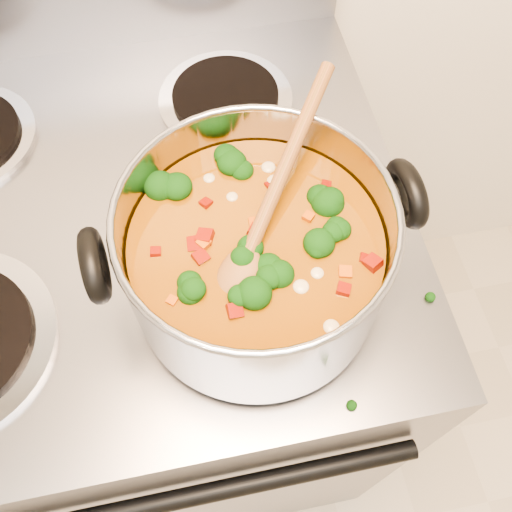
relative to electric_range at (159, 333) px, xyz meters
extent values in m
cube|color=gray|center=(0.00, 0.00, -0.01)|extent=(0.78, 0.68, 0.92)
cylinder|color=black|center=(0.00, -0.35, 0.33)|extent=(0.66, 0.02, 0.02)
cylinder|color=#A5A5AD|center=(0.18, -0.16, 0.46)|extent=(0.24, 0.24, 0.01)
cylinder|color=black|center=(0.18, -0.16, 0.46)|extent=(0.18, 0.18, 0.01)
cylinder|color=#A5A5AD|center=(0.18, 0.15, 0.46)|extent=(0.19, 0.19, 0.01)
cylinder|color=black|center=(0.18, 0.15, 0.46)|extent=(0.15, 0.15, 0.01)
cylinder|color=#A1A0A8|center=(0.17, -0.16, 0.55)|extent=(0.28, 0.28, 0.15)
torus|color=#A1A0A8|center=(0.17, -0.16, 0.62)|extent=(0.28, 0.28, 0.01)
cylinder|color=#7E470B|center=(0.17, -0.16, 0.52)|extent=(0.26, 0.26, 0.10)
torus|color=black|center=(0.01, -0.17, 0.60)|extent=(0.03, 0.08, 0.08)
torus|color=black|center=(0.32, -0.15, 0.60)|extent=(0.03, 0.08, 0.08)
ellipsoid|color=black|center=(0.23, -0.21, 0.57)|extent=(0.04, 0.04, 0.03)
ellipsoid|color=black|center=(0.21, -0.14, 0.57)|extent=(0.04, 0.04, 0.03)
ellipsoid|color=black|center=(0.24, -0.21, 0.57)|extent=(0.04, 0.04, 0.03)
ellipsoid|color=black|center=(0.21, -0.16, 0.57)|extent=(0.04, 0.04, 0.03)
ellipsoid|color=black|center=(0.23, -0.14, 0.57)|extent=(0.04, 0.04, 0.03)
ellipsoid|color=black|center=(0.22, -0.17, 0.57)|extent=(0.04, 0.04, 0.03)
ellipsoid|color=black|center=(0.20, -0.19, 0.57)|extent=(0.04, 0.04, 0.03)
ellipsoid|color=black|center=(0.19, -0.14, 0.57)|extent=(0.04, 0.04, 0.03)
ellipsoid|color=black|center=(0.21, -0.23, 0.57)|extent=(0.04, 0.04, 0.03)
ellipsoid|color=black|center=(0.24, -0.17, 0.57)|extent=(0.04, 0.04, 0.03)
ellipsoid|color=maroon|center=(0.22, -0.17, 0.57)|extent=(0.01, 0.01, 0.01)
ellipsoid|color=maroon|center=(0.19, -0.19, 0.57)|extent=(0.01, 0.01, 0.01)
ellipsoid|color=maroon|center=(0.27, -0.11, 0.57)|extent=(0.01, 0.01, 0.01)
ellipsoid|color=maroon|center=(0.20, -0.05, 0.57)|extent=(0.01, 0.01, 0.01)
ellipsoid|color=maroon|center=(0.26, -0.23, 0.57)|extent=(0.01, 0.01, 0.01)
ellipsoid|color=maroon|center=(0.07, -0.22, 0.57)|extent=(0.01, 0.01, 0.01)
ellipsoid|color=maroon|center=(0.13, -0.11, 0.57)|extent=(0.01, 0.01, 0.01)
ellipsoid|color=maroon|center=(0.24, -0.19, 0.57)|extent=(0.01, 0.01, 0.01)
ellipsoid|color=maroon|center=(0.12, -0.20, 0.57)|extent=(0.01, 0.01, 0.01)
ellipsoid|color=maroon|center=(0.25, -0.22, 0.57)|extent=(0.01, 0.01, 0.01)
ellipsoid|color=maroon|center=(0.21, -0.23, 0.57)|extent=(0.01, 0.01, 0.01)
ellipsoid|color=maroon|center=(0.18, -0.19, 0.57)|extent=(0.01, 0.01, 0.01)
ellipsoid|color=#B04709|center=(0.25, -0.14, 0.57)|extent=(0.01, 0.01, 0.01)
ellipsoid|color=#B04709|center=(0.20, -0.10, 0.57)|extent=(0.01, 0.01, 0.01)
ellipsoid|color=#B04709|center=(0.15, -0.05, 0.57)|extent=(0.01, 0.01, 0.01)
ellipsoid|color=#B04709|center=(0.20, -0.25, 0.57)|extent=(0.01, 0.01, 0.01)
ellipsoid|color=#B04709|center=(0.21, -0.17, 0.57)|extent=(0.01, 0.01, 0.01)
ellipsoid|color=#B04709|center=(0.15, -0.10, 0.57)|extent=(0.01, 0.01, 0.01)
ellipsoid|color=#B04709|center=(0.26, -0.22, 0.57)|extent=(0.01, 0.01, 0.01)
ellipsoid|color=#B04709|center=(0.20, -0.19, 0.57)|extent=(0.01, 0.01, 0.01)
ellipsoid|color=#B04709|center=(0.27, -0.17, 0.57)|extent=(0.01, 0.01, 0.01)
ellipsoid|color=tan|center=(0.14, -0.18, 0.57)|extent=(0.02, 0.02, 0.01)
ellipsoid|color=tan|center=(0.17, -0.20, 0.57)|extent=(0.02, 0.02, 0.01)
ellipsoid|color=tan|center=(0.07, -0.20, 0.57)|extent=(0.02, 0.02, 0.01)
ellipsoid|color=tan|center=(0.23, -0.21, 0.57)|extent=(0.02, 0.02, 0.01)
ellipsoid|color=tan|center=(0.27, -0.11, 0.57)|extent=(0.02, 0.02, 0.01)
ellipsoid|color=tan|center=(0.16, -0.26, 0.57)|extent=(0.02, 0.02, 0.01)
ellipsoid|color=tan|center=(0.16, -0.24, 0.57)|extent=(0.02, 0.02, 0.01)
ellipsoid|color=tan|center=(0.18, -0.13, 0.57)|extent=(0.02, 0.02, 0.01)
ellipsoid|color=tan|center=(0.20, -0.27, 0.57)|extent=(0.02, 0.02, 0.01)
ellipsoid|color=brown|center=(0.14, -0.20, 0.57)|extent=(0.08, 0.08, 0.04)
cylinder|color=brown|center=(0.21, -0.10, 0.61)|extent=(0.15, 0.21, 0.09)
ellipsoid|color=black|center=(0.04, -0.01, 0.46)|extent=(0.01, 0.01, 0.01)
ellipsoid|color=black|center=(0.27, -0.31, 0.46)|extent=(0.01, 0.01, 0.01)
ellipsoid|color=black|center=(-0.01, -0.23, 0.46)|extent=(0.01, 0.01, 0.01)
ellipsoid|color=black|center=(0.06, -0.03, 0.46)|extent=(0.01, 0.01, 0.01)
camera|label=1|loc=(0.11, -0.45, 1.07)|focal=40.00mm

